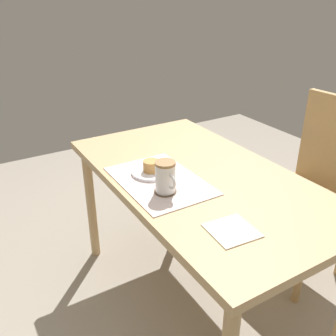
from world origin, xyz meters
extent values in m
cube|color=#9E9384|center=(0.00, 0.00, -0.01)|extent=(4.40, 4.40, 0.02)
cylinder|color=tan|center=(-0.59, -0.30, 0.34)|extent=(0.05, 0.05, 0.67)
cylinder|color=tan|center=(-0.59, 0.30, 0.34)|extent=(0.05, 0.05, 0.67)
cube|color=tan|center=(0.00, 0.00, 0.69)|extent=(1.29, 0.72, 0.04)
cylinder|color=tan|center=(0.28, 0.42, 0.21)|extent=(0.04, 0.04, 0.43)
cylinder|color=tan|center=(-0.07, 0.40, 0.21)|extent=(0.04, 0.04, 0.43)
cylinder|color=tan|center=(-0.09, 0.76, 0.21)|extent=(0.04, 0.04, 0.43)
cube|color=tan|center=(0.09, 0.59, 0.44)|extent=(0.44, 0.44, 0.04)
cube|color=tan|center=(0.08, 0.78, 0.71)|extent=(0.39, 0.05, 0.49)
cube|color=silver|center=(-0.04, -0.18, 0.71)|extent=(0.46, 0.31, 0.00)
cylinder|color=white|center=(-0.11, -0.18, 0.72)|extent=(0.17, 0.17, 0.01)
cylinder|color=tan|center=(-0.11, -0.18, 0.75)|extent=(0.07, 0.07, 0.05)
cylinder|color=brown|center=(0.06, -0.21, 0.71)|extent=(0.09, 0.09, 0.00)
cylinder|color=white|center=(0.06, -0.21, 0.77)|extent=(0.08, 0.08, 0.11)
cylinder|color=#9E7547|center=(0.06, -0.21, 0.83)|extent=(0.08, 0.08, 0.01)
torus|color=white|center=(0.10, -0.21, 0.78)|extent=(0.06, 0.01, 0.06)
cube|color=silver|center=(0.39, -0.15, 0.71)|extent=(0.16, 0.16, 0.00)
camera|label=1|loc=(1.15, -0.85, 1.44)|focal=40.00mm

